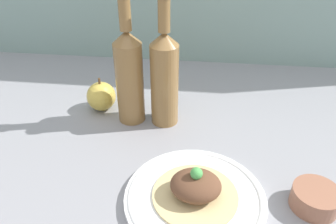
{
  "coord_description": "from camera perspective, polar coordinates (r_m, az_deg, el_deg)",
  "views": [
    {
      "loc": [
        5.04,
        -46.23,
        45.1
      ],
      "look_at": [
        -0.86,
        5.48,
        10.55
      ],
      "focal_mm": 35.0,
      "sensor_mm": 36.0,
      "label": 1
    }
  ],
  "objects": [
    {
      "name": "ground_plane",
      "position": [
        0.66,
        0.2,
        -11.78
      ],
      "size": [
        180.0,
        110.0,
        4.0
      ],
      "primitive_type": "cube",
      "color": "gray"
    },
    {
      "name": "plate",
      "position": [
        0.59,
        4.71,
        -14.68
      ],
      "size": [
        24.8,
        24.8,
        1.72
      ],
      "color": "white",
      "rests_on": "ground_plane"
    },
    {
      "name": "plated_food",
      "position": [
        0.57,
        4.83,
        -12.95
      ],
      "size": [
        14.99,
        14.99,
        6.42
      ],
      "color": "#D6BC7F",
      "rests_on": "plate"
    },
    {
      "name": "cider_bottle_left",
      "position": [
        0.74,
        -6.78,
        6.55
      ],
      "size": [
        6.3,
        6.3,
        30.13
      ],
      "color": "olive",
      "rests_on": "ground_plane"
    },
    {
      "name": "cider_bottle_right",
      "position": [
        0.72,
        -0.62,
        6.27
      ],
      "size": [
        6.3,
        6.3,
        30.13
      ],
      "color": "olive",
      "rests_on": "ground_plane"
    },
    {
      "name": "apple",
      "position": [
        0.83,
        -11.54,
        2.7
      ],
      "size": [
        7.19,
        7.19,
        8.56
      ],
      "color": "gold",
      "rests_on": "ground_plane"
    },
    {
      "name": "dipping_bowl",
      "position": [
        0.63,
        24.24,
        -13.57
      ],
      "size": [
        8.11,
        8.11,
        3.73
      ],
      "color": "#996047",
      "rests_on": "ground_plane"
    }
  ]
}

